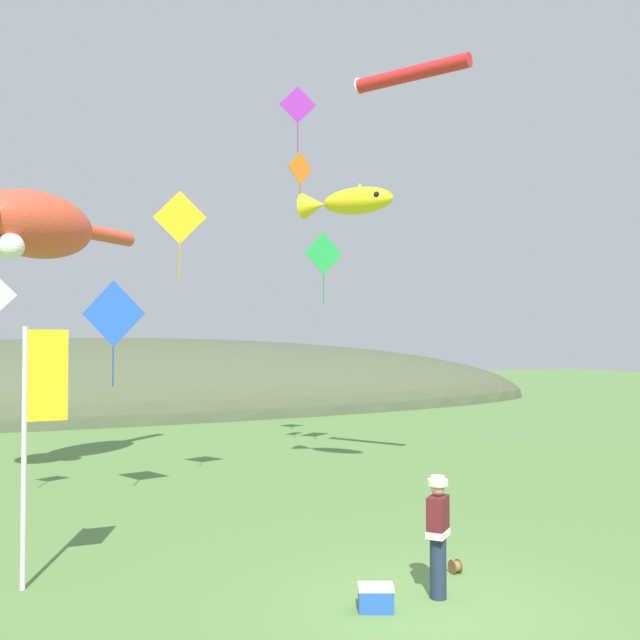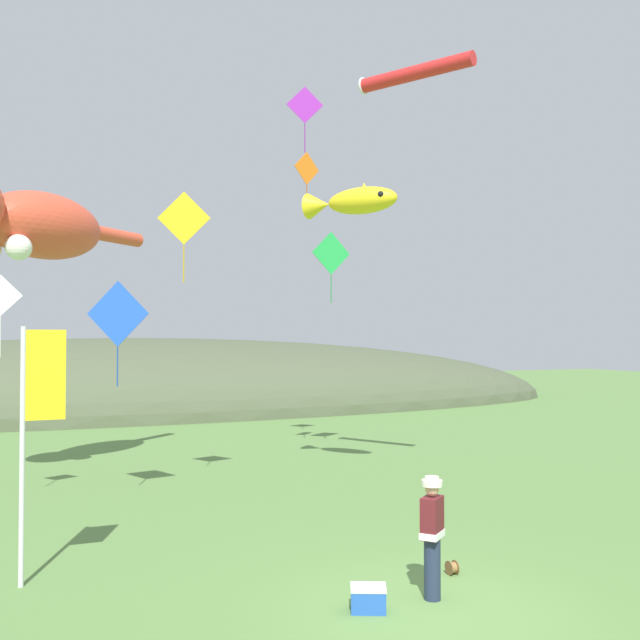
# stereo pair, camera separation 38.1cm
# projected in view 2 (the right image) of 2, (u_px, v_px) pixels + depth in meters

# --- Properties ---
(ground_plane) EXTENTS (120.00, 120.00, 0.00)m
(ground_plane) POSITION_uv_depth(u_px,v_px,m) (430.00, 608.00, 10.00)
(ground_plane) COLOR #5B8442
(distant_hill_ridge) EXTENTS (52.66, 15.52, 7.62)m
(distant_hill_ridge) POSITION_uv_depth(u_px,v_px,m) (102.00, 411.00, 36.89)
(distant_hill_ridge) COLOR #4C563D
(distant_hill_ridge) RESTS_ON ground
(festival_attendant) EXTENTS (0.49, 0.47, 1.77)m
(festival_attendant) POSITION_uv_depth(u_px,v_px,m) (432.00, 533.00, 10.34)
(festival_attendant) COLOR #232D47
(festival_attendant) RESTS_ON ground
(kite_spool) EXTENTS (0.13, 0.23, 0.23)m
(kite_spool) POSITION_uv_depth(u_px,v_px,m) (452.00, 568.00, 11.40)
(kite_spool) COLOR olive
(kite_spool) RESTS_ON ground
(picnic_cooler) EXTENTS (0.58, 0.50, 0.36)m
(picnic_cooler) POSITION_uv_depth(u_px,v_px,m) (368.00, 598.00, 9.86)
(picnic_cooler) COLOR blue
(picnic_cooler) RESTS_ON ground
(festival_banner_pole) EXTENTS (0.66, 0.08, 3.97)m
(festival_banner_pole) POSITION_uv_depth(u_px,v_px,m) (34.00, 415.00, 10.96)
(festival_banner_pole) COLOR silver
(festival_banner_pole) RESTS_ON ground
(kite_giant_cat) EXTENTS (5.49, 5.05, 2.10)m
(kite_giant_cat) POSITION_uv_depth(u_px,v_px,m) (29.00, 223.00, 18.52)
(kite_giant_cat) COLOR #E04C33
(kite_fish_windsock) EXTENTS (2.08, 2.45, 0.78)m
(kite_fish_windsock) POSITION_uv_depth(u_px,v_px,m) (352.00, 201.00, 18.04)
(kite_fish_windsock) COLOR yellow
(kite_tube_streamer) EXTENTS (1.90, 2.87, 0.44)m
(kite_tube_streamer) POSITION_uv_depth(u_px,v_px,m) (414.00, 73.00, 17.45)
(kite_tube_streamer) COLOR red
(kite_diamond_violet) EXTENTS (1.09, 0.33, 2.03)m
(kite_diamond_violet) POSITION_uv_depth(u_px,v_px,m) (305.00, 106.00, 21.73)
(kite_diamond_violet) COLOR purple
(kite_diamond_orange) EXTENTS (0.92, 0.37, 1.88)m
(kite_diamond_orange) POSITION_uv_depth(u_px,v_px,m) (307.00, 169.00, 20.92)
(kite_diamond_orange) COLOR orange
(kite_diamond_gold) EXTENTS (1.18, 0.47, 2.16)m
(kite_diamond_gold) POSITION_uv_depth(u_px,v_px,m) (184.00, 219.00, 16.82)
(kite_diamond_gold) COLOR yellow
(kite_diamond_white) EXTENTS (0.90, 0.13, 1.80)m
(kite_diamond_white) POSITION_uv_depth(u_px,v_px,m) (0.00, 297.00, 15.43)
(kite_diamond_white) COLOR white
(kite_diamond_green) EXTENTS (1.36, 0.15, 2.26)m
(kite_diamond_green) POSITION_uv_depth(u_px,v_px,m) (331.00, 254.00, 22.57)
(kite_diamond_green) COLOR green
(kite_diamond_blue) EXTENTS (1.27, 0.82, 2.40)m
(kite_diamond_blue) POSITION_uv_depth(u_px,v_px,m) (118.00, 314.00, 16.13)
(kite_diamond_blue) COLOR blue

